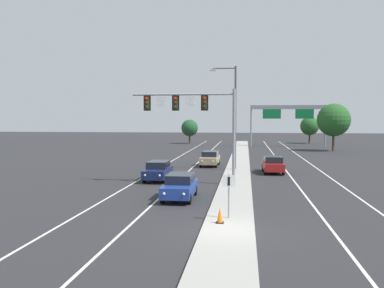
{
  "coord_description": "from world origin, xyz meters",
  "views": [
    {
      "loc": [
        0.76,
        -18.32,
        5.1
      ],
      "look_at": [
        -3.2,
        12.25,
        3.2
      ],
      "focal_mm": 38.95,
      "sensor_mm": 36.0,
      "label": 1
    }
  ],
  "objects_px": {
    "car_receding_red": "(273,164)",
    "tree_far_right_a": "(334,120)",
    "tree_far_left_a": "(190,128)",
    "traffic_cone_median_nose": "(220,215)",
    "car_oncoming_blue": "(180,186)",
    "car_oncoming_navy": "(158,171)",
    "highway_sign_gantry": "(288,112)",
    "car_oncoming_tan": "(210,158)",
    "tree_far_right_b": "(310,126)",
    "street_lamp_median": "(233,111)",
    "overhead_signal_mast": "(197,113)",
    "median_sign_post": "(229,189)"
  },
  "relations": [
    {
      "from": "car_oncoming_tan",
      "to": "tree_far_right_a",
      "type": "xyz_separation_m",
      "value": [
        17.35,
        22.75,
        4.02
      ]
    },
    {
      "from": "street_lamp_median",
      "to": "traffic_cone_median_nose",
      "type": "height_order",
      "value": "street_lamp_median"
    },
    {
      "from": "tree_far_left_a",
      "to": "tree_far_right_a",
      "type": "height_order",
      "value": "tree_far_right_a"
    },
    {
      "from": "car_oncoming_navy",
      "to": "car_receding_red",
      "type": "height_order",
      "value": "same"
    },
    {
      "from": "overhead_signal_mast",
      "to": "car_oncoming_tan",
      "type": "relative_size",
      "value": 1.78
    },
    {
      "from": "tree_far_left_a",
      "to": "street_lamp_median",
      "type": "bearing_deg",
      "value": -76.71
    },
    {
      "from": "car_oncoming_tan",
      "to": "tree_far_left_a",
      "type": "distance_m",
      "value": 39.43
    },
    {
      "from": "car_oncoming_navy",
      "to": "tree_far_right_b",
      "type": "relative_size",
      "value": 0.82
    },
    {
      "from": "median_sign_post",
      "to": "tree_far_right_a",
      "type": "relative_size",
      "value": 0.3
    },
    {
      "from": "highway_sign_gantry",
      "to": "tree_far_right_b",
      "type": "height_order",
      "value": "highway_sign_gantry"
    },
    {
      "from": "car_oncoming_blue",
      "to": "tree_far_left_a",
      "type": "distance_m",
      "value": 57.7
    },
    {
      "from": "car_oncoming_navy",
      "to": "median_sign_post",
      "type": "bearing_deg",
      "value": -63.8
    },
    {
      "from": "median_sign_post",
      "to": "traffic_cone_median_nose",
      "type": "distance_m",
      "value": 1.55
    },
    {
      "from": "street_lamp_median",
      "to": "tree_far_right_b",
      "type": "xyz_separation_m",
      "value": [
        14.07,
        45.99,
        -2.24
      ]
    },
    {
      "from": "overhead_signal_mast",
      "to": "traffic_cone_median_nose",
      "type": "relative_size",
      "value": 10.85
    },
    {
      "from": "car_receding_red",
      "to": "tree_far_left_a",
      "type": "xyz_separation_m",
      "value": [
        -13.78,
        43.64,
        2.35
      ]
    },
    {
      "from": "car_oncoming_tan",
      "to": "highway_sign_gantry",
      "type": "height_order",
      "value": "highway_sign_gantry"
    },
    {
      "from": "car_oncoming_navy",
      "to": "car_receding_red",
      "type": "relative_size",
      "value": 1.0
    },
    {
      "from": "traffic_cone_median_nose",
      "to": "tree_far_left_a",
      "type": "bearing_deg",
      "value": 98.99
    },
    {
      "from": "car_oncoming_blue",
      "to": "car_oncoming_tan",
      "type": "relative_size",
      "value": 0.99
    },
    {
      "from": "traffic_cone_median_nose",
      "to": "car_oncoming_blue",
      "type": "bearing_deg",
      "value": 114.75
    },
    {
      "from": "tree_far_right_a",
      "to": "overhead_signal_mast",
      "type": "bearing_deg",
      "value": -116.16
    },
    {
      "from": "street_lamp_median",
      "to": "car_oncoming_navy",
      "type": "height_order",
      "value": "street_lamp_median"
    },
    {
      "from": "street_lamp_median",
      "to": "car_oncoming_blue",
      "type": "height_order",
      "value": "street_lamp_median"
    },
    {
      "from": "overhead_signal_mast",
      "to": "car_oncoming_blue",
      "type": "xyz_separation_m",
      "value": [
        -0.38,
        -6.12,
        -4.7
      ]
    },
    {
      "from": "car_oncoming_blue",
      "to": "highway_sign_gantry",
      "type": "distance_m",
      "value": 51.74
    },
    {
      "from": "median_sign_post",
      "to": "street_lamp_median",
      "type": "distance_m",
      "value": 20.65
    },
    {
      "from": "overhead_signal_mast",
      "to": "tree_far_left_a",
      "type": "xyz_separation_m",
      "value": [
        -7.5,
        51.09,
        -2.35
      ]
    },
    {
      "from": "car_oncoming_blue",
      "to": "tree_far_right_a",
      "type": "distance_m",
      "value": 45.11
    },
    {
      "from": "car_oncoming_blue",
      "to": "tree_far_left_a",
      "type": "bearing_deg",
      "value": 97.1
    },
    {
      "from": "highway_sign_gantry",
      "to": "tree_far_left_a",
      "type": "distance_m",
      "value": 20.2
    },
    {
      "from": "tree_far_right_b",
      "to": "tree_far_right_a",
      "type": "height_order",
      "value": "tree_far_right_a"
    },
    {
      "from": "street_lamp_median",
      "to": "car_oncoming_navy",
      "type": "relative_size",
      "value": 2.23
    },
    {
      "from": "tree_far_right_b",
      "to": "median_sign_post",
      "type": "bearing_deg",
      "value": -101.64
    },
    {
      "from": "median_sign_post",
      "to": "tree_far_right_b",
      "type": "relative_size",
      "value": 0.4
    },
    {
      "from": "car_oncoming_navy",
      "to": "traffic_cone_median_nose",
      "type": "xyz_separation_m",
      "value": [
        5.94,
        -13.89,
        -0.31
      ]
    },
    {
      "from": "street_lamp_median",
      "to": "tree_far_right_a",
      "type": "relative_size",
      "value": 1.35
    },
    {
      "from": "car_oncoming_blue",
      "to": "tree_far_right_b",
      "type": "height_order",
      "value": "tree_far_right_b"
    },
    {
      "from": "traffic_cone_median_nose",
      "to": "tree_far_left_a",
      "type": "height_order",
      "value": "tree_far_left_a"
    },
    {
      "from": "car_receding_red",
      "to": "tree_far_right_a",
      "type": "bearing_deg",
      "value": 68.35
    },
    {
      "from": "car_oncoming_navy",
      "to": "car_oncoming_tan",
      "type": "xyz_separation_m",
      "value": [
        3.34,
        11.02,
        0.0
      ]
    },
    {
      "from": "car_oncoming_navy",
      "to": "highway_sign_gantry",
      "type": "relative_size",
      "value": 0.34
    },
    {
      "from": "overhead_signal_mast",
      "to": "car_oncoming_blue",
      "type": "height_order",
      "value": "overhead_signal_mast"
    },
    {
      "from": "car_oncoming_navy",
      "to": "traffic_cone_median_nose",
      "type": "height_order",
      "value": "car_oncoming_navy"
    },
    {
      "from": "overhead_signal_mast",
      "to": "traffic_cone_median_nose",
      "type": "bearing_deg",
      "value": -78.45
    },
    {
      "from": "car_oncoming_blue",
      "to": "traffic_cone_median_nose",
      "type": "distance_m",
      "value": 7.0
    },
    {
      "from": "overhead_signal_mast",
      "to": "car_receding_red",
      "type": "height_order",
      "value": "overhead_signal_mast"
    },
    {
      "from": "traffic_cone_median_nose",
      "to": "tree_far_right_b",
      "type": "xyz_separation_m",
      "value": [
        14.01,
        67.25,
        3.05
      ]
    },
    {
      "from": "tree_far_right_b",
      "to": "car_receding_red",
      "type": "bearing_deg",
      "value": -102.26
    },
    {
      "from": "car_oncoming_navy",
      "to": "car_oncoming_blue",
      "type": "bearing_deg",
      "value": -68.2
    }
  ]
}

